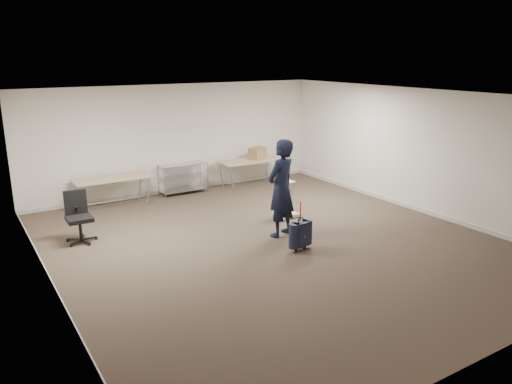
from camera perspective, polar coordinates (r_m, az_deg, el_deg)
ground at (r=9.71m, az=1.92°, el=-5.82°), size 9.00×9.00×0.00m
room_shell at (r=10.79m, az=-2.17°, el=-3.31°), size 8.00×9.00×9.00m
folding_table_left at (r=12.21m, az=-16.06°, el=1.39°), size 1.80×0.75×0.73m
folding_table_right at (r=13.70m, az=-0.64°, el=3.49°), size 1.80×0.75×0.73m
wire_shelf at (r=13.11m, az=-8.33°, el=1.71°), size 1.22×0.47×0.80m
person at (r=9.82m, az=2.89°, el=0.43°), size 0.83×0.68×1.96m
suitcase at (r=9.28m, az=5.11°, el=-4.82°), size 0.36×0.24×0.93m
office_chair at (r=10.26m, az=-19.50°, el=-3.75°), size 0.60×0.60×1.00m
equipment_cart at (r=11.18m, az=3.48°, el=-1.78°), size 0.46×0.46×0.82m
cardboard_box at (r=13.76m, az=0.16°, el=4.46°), size 0.52×0.46×0.33m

